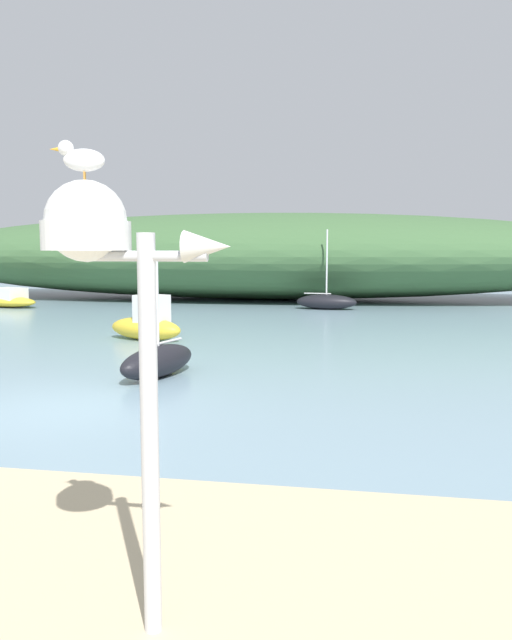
% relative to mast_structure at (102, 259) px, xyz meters
% --- Properties ---
extents(ground_plane, '(120.00, 120.00, 0.00)m').
position_rel_mast_structure_xyz_m(ground_plane, '(-3.59, 6.23, -2.74)').
color(ground_plane, '#7A99A8').
extents(distant_hill, '(44.53, 12.35, 5.02)m').
position_rel_mast_structure_xyz_m(distant_hill, '(-4.81, 32.30, -0.23)').
color(distant_hill, '#3D6038').
rests_on(distant_hill, ground).
extents(mast_structure, '(1.25, 0.58, 3.05)m').
position_rel_mast_structure_xyz_m(mast_structure, '(0.00, 0.00, 0.00)').
color(mast_structure, silver).
rests_on(mast_structure, beach_sand).
extents(seagull_on_radar, '(0.35, 0.19, 0.25)m').
position_rel_mast_structure_xyz_m(seagull_on_radar, '(-0.12, -0.00, 0.64)').
color(seagull_on_radar, orange).
rests_on(seagull_on_radar, mast_structure).
extents(motorboat_mid_channel, '(4.55, 2.72, 0.97)m').
position_rel_mast_structure_xyz_m(motorboat_mid_channel, '(-16.17, 24.38, -2.37)').
color(motorboat_mid_channel, gold).
rests_on(motorboat_mid_channel, ground).
extents(sailboat_west_reach, '(3.02, 1.39, 3.83)m').
position_rel_mast_structure_xyz_m(sailboat_west_reach, '(-0.09, 25.89, -2.36)').
color(sailboat_west_reach, black).
rests_on(sailboat_west_reach, ground).
extents(motorboat_far_right, '(2.84, 1.80, 1.44)m').
position_rel_mast_structure_xyz_m(motorboat_far_right, '(-5.03, 14.52, -2.22)').
color(motorboat_far_right, gold).
rests_on(motorboat_far_right, ground).
extents(sailboat_centre_water, '(1.44, 2.64, 2.58)m').
position_rel_mast_structure_xyz_m(sailboat_centre_water, '(-2.81, 9.11, -2.38)').
color(sailboat_centre_water, black).
rests_on(sailboat_centre_water, ground).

